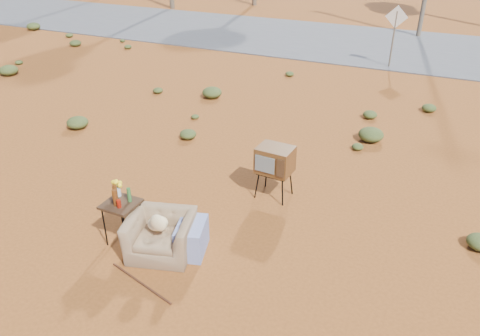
% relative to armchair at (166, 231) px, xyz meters
% --- Properties ---
extents(ground, '(140.00, 140.00, 0.00)m').
position_rel_armchair_xyz_m(ground, '(0.30, 0.45, -0.44)').
color(ground, brown).
rests_on(ground, ground).
extents(highway, '(140.00, 7.00, 0.04)m').
position_rel_armchair_xyz_m(highway, '(0.30, 15.45, -0.42)').
color(highway, '#565659').
rests_on(highway, ground).
extents(armchair, '(1.37, 1.10, 0.93)m').
position_rel_armchair_xyz_m(armchair, '(0.00, 0.00, 0.00)').
color(armchair, '#846748').
rests_on(armchair, ground).
extents(tv_unit, '(0.72, 0.59, 1.09)m').
position_rel_armchair_xyz_m(tv_unit, '(1.02, 2.38, 0.37)').
color(tv_unit, black).
rests_on(tv_unit, ground).
extents(side_table, '(0.57, 0.57, 1.11)m').
position_rel_armchair_xyz_m(side_table, '(-0.85, -0.02, 0.38)').
color(side_table, '#331F12').
rests_on(side_table, ground).
extents(rusty_bar, '(1.33, 0.42, 0.04)m').
position_rel_armchair_xyz_m(rusty_bar, '(0.03, -0.84, -0.42)').
color(rusty_bar, '#532B16').
rests_on(rusty_bar, ground).
extents(road_sign, '(0.78, 0.06, 2.19)m').
position_rel_armchair_xyz_m(road_sign, '(1.80, 12.45, 1.07)').
color(road_sign, brown).
rests_on(road_sign, ground).
extents(scrub_patch, '(17.49, 8.07, 0.33)m').
position_rel_armchair_xyz_m(scrub_patch, '(-0.52, 4.85, -0.30)').
color(scrub_patch, '#455023').
rests_on(scrub_patch, ground).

